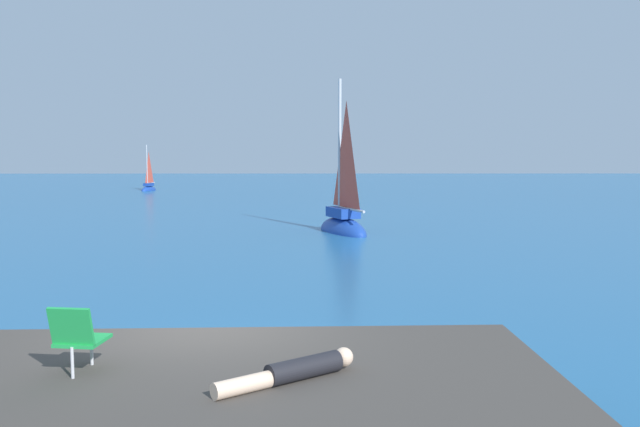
# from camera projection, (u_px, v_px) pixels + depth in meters

# --- Properties ---
(ground_plane) EXTENTS (160.00, 160.00, 0.00)m
(ground_plane) POSITION_uv_depth(u_px,v_px,m) (207.00, 388.00, 9.81)
(ground_plane) COLOR #236093
(boulder_seaward) EXTENTS (1.72, 1.53, 1.05)m
(boulder_seaward) POSITION_uv_depth(u_px,v_px,m) (483.00, 397.00, 9.45)
(boulder_seaward) COLOR #394234
(boulder_seaward) RESTS_ON ground
(boulder_inland) EXTENTS (1.43, 1.45, 0.80)m
(boulder_inland) POSITION_uv_depth(u_px,v_px,m) (396.00, 389.00, 9.76)
(boulder_inland) COLOR #433930
(boulder_inland) RESTS_ON ground
(sailboat_near) EXTENTS (2.51, 3.78, 6.82)m
(sailboat_near) POSITION_uv_depth(u_px,v_px,m) (343.00, 223.00, 27.63)
(sailboat_near) COLOR #193D99
(sailboat_near) RESTS_ON ground
(sailboat_far) EXTENTS (1.16, 2.21, 4.01)m
(sailboat_far) POSITION_uv_depth(u_px,v_px,m) (149.00, 188.00, 54.31)
(sailboat_far) COLOR #193D99
(sailboat_far) RESTS_ON ground
(person_sunbather) EXTENTS (1.50, 1.15, 0.25)m
(person_sunbather) POSITION_uv_depth(u_px,v_px,m) (294.00, 371.00, 7.34)
(person_sunbather) COLOR black
(person_sunbather) RESTS_ON shore_ledge
(beach_chair) EXTENTS (0.55, 0.65, 0.80)m
(beach_chair) POSITION_uv_depth(u_px,v_px,m) (78.00, 335.00, 7.54)
(beach_chair) COLOR green
(beach_chair) RESTS_ON shore_ledge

